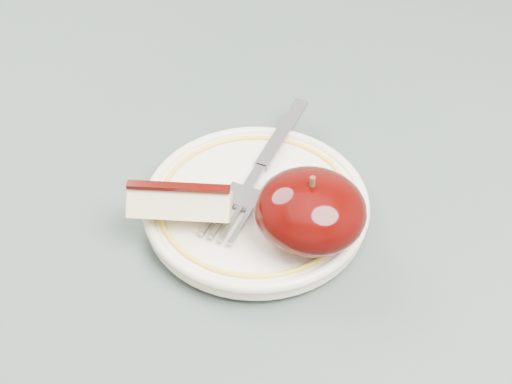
% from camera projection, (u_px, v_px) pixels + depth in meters
% --- Properties ---
extents(table, '(0.90, 0.90, 0.75)m').
position_uv_depth(table, '(230.00, 251.00, 0.66)').
color(table, brown).
rests_on(table, ground).
extents(plate, '(0.18, 0.18, 0.02)m').
position_uv_depth(plate, '(256.00, 204.00, 0.57)').
color(plate, beige).
rests_on(plate, table).
extents(apple_half, '(0.08, 0.08, 0.06)m').
position_uv_depth(apple_half, '(310.00, 211.00, 0.52)').
color(apple_half, black).
rests_on(apple_half, plate).
extents(apple_wedge, '(0.08, 0.04, 0.04)m').
position_uv_depth(apple_wedge, '(180.00, 204.00, 0.54)').
color(apple_wedge, beige).
rests_on(apple_wedge, plate).
extents(fork, '(0.06, 0.18, 0.00)m').
position_uv_depth(fork, '(260.00, 168.00, 0.58)').
color(fork, gray).
rests_on(fork, plate).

